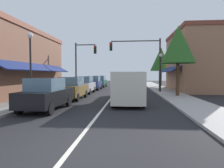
# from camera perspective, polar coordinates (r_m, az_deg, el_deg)

# --- Properties ---
(ground_plane) EXTENTS (80.00, 80.00, 0.00)m
(ground_plane) POSITION_cam_1_polar(r_m,az_deg,el_deg) (23.11, 1.26, -2.15)
(ground_plane) COLOR black
(sidewalk_left) EXTENTS (2.60, 56.00, 0.12)m
(sidewalk_left) POSITION_cam_1_polar(r_m,az_deg,el_deg) (24.11, -11.90, -1.86)
(sidewalk_left) COLOR gray
(sidewalk_left) RESTS_ON ground
(sidewalk_right) EXTENTS (2.60, 56.00, 0.12)m
(sidewalk_right) POSITION_cam_1_polar(r_m,az_deg,el_deg) (23.40, 14.84, -2.03)
(sidewalk_right) COLOR #A39E99
(sidewalk_right) RESTS_ON ground
(lane_center_stripe) EXTENTS (0.14, 52.00, 0.01)m
(lane_center_stripe) POSITION_cam_1_polar(r_m,az_deg,el_deg) (23.11, 1.26, -2.14)
(lane_center_stripe) COLOR silver
(lane_center_stripe) RESTS_ON ground
(storefront_left_block) EXTENTS (6.82, 14.20, 6.04)m
(storefront_left_block) POSITION_cam_1_polar(r_m,az_deg,el_deg) (20.31, -28.14, 5.39)
(storefront_left_block) COLOR brown
(storefront_left_block) RESTS_ON ground
(storefront_right_block) EXTENTS (6.19, 10.20, 7.07)m
(storefront_right_block) POSITION_cam_1_polar(r_m,az_deg,el_deg) (26.18, 22.31, 5.98)
(storefront_right_block) COLOR #9E6B4C
(storefront_right_block) RESTS_ON ground
(parked_car_nearest_left) EXTENTS (1.87, 4.14, 1.77)m
(parked_car_nearest_left) POSITION_cam_1_polar(r_m,az_deg,el_deg) (11.66, -18.13, -2.78)
(parked_car_nearest_left) COLOR black
(parked_car_nearest_left) RESTS_ON ground
(parked_car_second_left) EXTENTS (1.80, 4.11, 1.77)m
(parked_car_second_left) POSITION_cam_1_polar(r_m,az_deg,el_deg) (16.22, -11.32, -1.17)
(parked_car_second_left) COLOR brown
(parked_car_second_left) RESTS_ON ground
(parked_car_third_left) EXTENTS (1.82, 4.12, 1.77)m
(parked_car_third_left) POSITION_cam_1_polar(r_m,az_deg,el_deg) (21.03, -7.87, -0.26)
(parked_car_third_left) COLOR #B7BABF
(parked_car_third_left) RESTS_ON ground
(parked_car_far_left) EXTENTS (1.79, 4.11, 1.77)m
(parked_car_far_left) POSITION_cam_1_polar(r_m,az_deg,el_deg) (25.73, -5.26, 0.30)
(parked_car_far_left) COLOR navy
(parked_car_far_left) RESTS_ON ground
(parked_car_distant_left) EXTENTS (1.83, 4.12, 1.77)m
(parked_car_distant_left) POSITION_cam_1_polar(r_m,az_deg,el_deg) (31.16, -3.47, 0.73)
(parked_car_distant_left) COLOR #0F4C33
(parked_car_distant_left) RESTS_ON ground
(van_in_lane) EXTENTS (2.07, 5.21, 2.12)m
(van_in_lane) POSITION_cam_1_polar(r_m,az_deg,el_deg) (13.49, 4.55, -0.77)
(van_in_lane) COLOR beige
(van_in_lane) RESTS_ON ground
(traffic_signal_mast_arm) EXTENTS (5.61, 0.50, 5.90)m
(traffic_signal_mast_arm) POSITION_cam_1_polar(r_m,az_deg,el_deg) (22.58, 8.58, 8.01)
(traffic_signal_mast_arm) COLOR #333333
(traffic_signal_mast_arm) RESTS_ON ground
(traffic_signal_left_corner) EXTENTS (2.57, 0.50, 5.67)m
(traffic_signal_left_corner) POSITION_cam_1_polar(r_m,az_deg,el_deg) (23.91, -8.36, 6.84)
(traffic_signal_left_corner) COLOR #333333
(traffic_signal_left_corner) RESTS_ON ground
(street_lamp_left_near) EXTENTS (0.36, 0.36, 4.65)m
(street_lamp_left_near) POSITION_cam_1_polar(r_m,az_deg,el_deg) (14.04, -22.11, 7.33)
(street_lamp_left_near) COLOR black
(street_lamp_left_near) RESTS_ON ground
(street_lamp_right_mid) EXTENTS (0.36, 0.36, 4.18)m
(street_lamp_right_mid) POSITION_cam_1_polar(r_m,az_deg,el_deg) (22.14, 13.65, 4.99)
(street_lamp_right_mid) COLOR black
(street_lamp_right_mid) RESTS_ON ground
(tree_right_near) EXTENTS (2.95, 2.95, 6.18)m
(tree_right_near) POSITION_cam_1_polar(r_m,az_deg,el_deg) (18.62, 18.24, 10.50)
(tree_right_near) COLOR #4C331E
(tree_right_near) RESTS_ON ground
(tree_right_far) EXTENTS (3.32, 3.32, 6.18)m
(tree_right_far) POSITION_cam_1_polar(r_m,az_deg,el_deg) (32.57, 13.70, 6.83)
(tree_right_far) COLOR #4C331E
(tree_right_far) RESTS_ON ground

